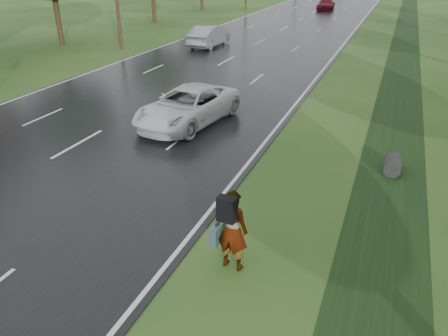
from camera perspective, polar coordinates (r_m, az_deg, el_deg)
road at (r=51.17m, az=9.29°, el=18.26°), size 14.00×180.00×0.04m
edge_stripe_east at (r=50.14m, az=17.17°, el=17.38°), size 0.12×180.00×0.01m
edge_stripe_west at (r=53.03m, az=1.78°, el=18.86°), size 0.12×180.00×0.01m
center_line at (r=51.16m, az=9.29°, el=18.29°), size 0.12×180.00×0.01m
drainage_ditch at (r=24.15m, az=21.90°, el=8.26°), size 2.20×120.00×0.56m
pedestrian at (r=10.01m, az=0.95°, el=-7.97°), size 0.94×0.88×2.05m
white_pickup at (r=19.03m, az=-4.75°, el=8.05°), size 3.38×5.85×1.53m
silver_sedan at (r=36.45m, az=-1.99°, el=16.87°), size 1.77×4.99×1.64m
far_car_red at (r=64.06m, az=13.17°, el=20.12°), size 2.20×4.99×1.43m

